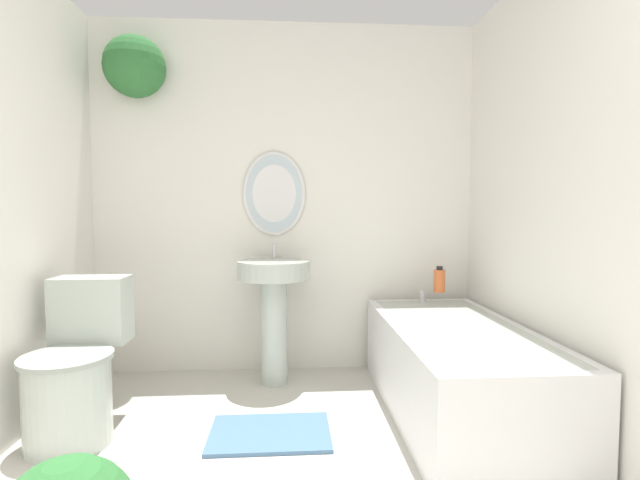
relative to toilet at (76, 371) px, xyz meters
name	(u,v)px	position (x,y,z in m)	size (l,w,h in m)	color
wall_back	(267,182)	(0.91, 0.93, 0.99)	(2.73, 0.39, 2.40)	silver
wall_right	(612,191)	(2.37, -0.49, 0.87)	(0.06, 2.95, 2.40)	silver
toilet	(76,371)	(0.00, 0.00, 0.00)	(0.42, 0.60, 0.77)	#B2BCB2
pedestal_sink	(274,297)	(0.95, 0.65, 0.23)	(0.47, 0.47, 0.90)	#B2BCB2
bathtub	(457,368)	(1.96, 0.11, -0.07)	(0.72, 1.53, 0.57)	silver
shampoo_bottle	(439,280)	(2.06, 0.70, 0.32)	(0.08, 0.08, 0.17)	#DB6633
bath_mat	(270,433)	(0.95, -0.05, -0.32)	(0.60, 0.40, 0.02)	#4C7093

